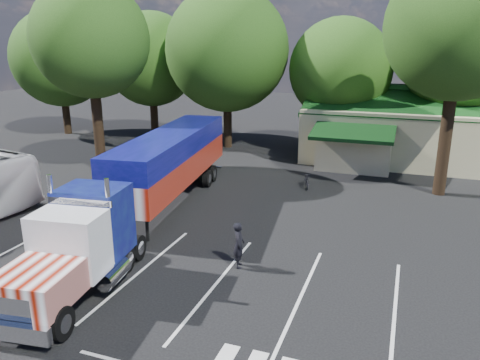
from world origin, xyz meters
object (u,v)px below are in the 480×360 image
(silver_sedan, at_px, (406,158))
(semi_truck, at_px, (153,175))
(bicycle, at_px, (307,179))
(woman, at_px, (239,245))

(silver_sedan, bearing_deg, semi_truck, 133.26)
(bicycle, height_order, silver_sedan, silver_sedan)
(bicycle, bearing_deg, semi_truck, -142.89)
(semi_truck, relative_size, woman, 10.59)
(semi_truck, distance_m, woman, 6.89)
(woman, relative_size, bicycle, 1.01)
(bicycle, xyz_separation_m, silver_sedan, (5.68, 6.79, 0.25))
(woman, xyz_separation_m, bicycle, (0.30, 11.55, -0.46))
(semi_truck, xyz_separation_m, woman, (5.79, -3.46, -1.41))
(semi_truck, distance_m, silver_sedan, 19.04)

